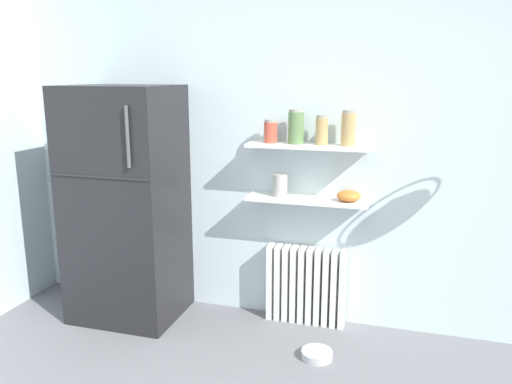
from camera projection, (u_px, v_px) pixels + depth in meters
back_wall at (304, 147)px, 3.69m from camera, size 7.04×0.10×2.60m
refrigerator at (126, 205)px, 3.79m from camera, size 0.77×0.67×1.74m
radiator at (306, 285)px, 3.78m from camera, size 0.58×0.12×0.58m
wall_shelf_lower at (307, 200)px, 3.60m from camera, size 0.86×0.22×0.02m
wall_shelf_upper at (308, 146)px, 3.52m from camera, size 0.86×0.22×0.02m
storage_jar_0 at (271, 131)px, 3.57m from camera, size 0.09×0.09×0.16m
storage_jar_1 at (296, 127)px, 3.51m from camera, size 0.11×0.11×0.24m
storage_jar_2 at (322, 130)px, 3.47m from camera, size 0.08×0.08×0.20m
storage_jar_3 at (349, 128)px, 3.41m from camera, size 0.10×0.10×0.24m
vase at (280, 185)px, 3.64m from camera, size 0.10×0.10×0.16m
shelf_bowl at (349, 196)px, 3.51m from camera, size 0.17×0.17×0.08m
pet_food_bowl at (317, 354)px, 3.34m from camera, size 0.21×0.21×0.05m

